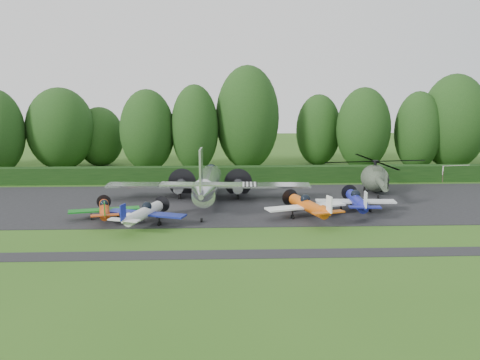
{
  "coord_description": "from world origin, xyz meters",
  "views": [
    {
      "loc": [
        -1.62,
        -42.78,
        12.5
      ],
      "look_at": [
        0.51,
        9.59,
        2.5
      ],
      "focal_mm": 40.0,
      "sensor_mm": 36.0,
      "label": 1
    }
  ],
  "objects_px": {
    "light_plane_white": "(144,213)",
    "helicopter": "(375,176)",
    "light_plane_orange": "(308,206)",
    "transport_plane": "(208,184)",
    "light_plane_blue": "(357,201)",
    "sign_board": "(456,171)",
    "light_plane_red": "(104,209)"
  },
  "relations": [
    {
      "from": "light_plane_blue",
      "to": "helicopter",
      "type": "xyz_separation_m",
      "value": [
        4.18,
        8.47,
        0.78
      ]
    },
    {
      "from": "transport_plane",
      "to": "helicopter",
      "type": "relative_size",
      "value": 1.58
    },
    {
      "from": "light_plane_white",
      "to": "light_plane_blue",
      "type": "height_order",
      "value": "light_plane_blue"
    },
    {
      "from": "transport_plane",
      "to": "light_plane_blue",
      "type": "bearing_deg",
      "value": -22.34
    },
    {
      "from": "helicopter",
      "to": "transport_plane",
      "type": "bearing_deg",
      "value": -177.39
    },
    {
      "from": "light_plane_white",
      "to": "helicopter",
      "type": "distance_m",
      "value": 26.52
    },
    {
      "from": "light_plane_orange",
      "to": "sign_board",
      "type": "height_order",
      "value": "light_plane_orange"
    },
    {
      "from": "light_plane_orange",
      "to": "transport_plane",
      "type": "bearing_deg",
      "value": 161.18
    },
    {
      "from": "light_plane_white",
      "to": "light_plane_orange",
      "type": "xyz_separation_m",
      "value": [
        14.51,
        1.7,
        0.08
      ]
    },
    {
      "from": "light_plane_white",
      "to": "sign_board",
      "type": "distance_m",
      "value": 39.99
    },
    {
      "from": "light_plane_red",
      "to": "sign_board",
      "type": "xyz_separation_m",
      "value": [
        39.24,
        16.49,
        0.38
      ]
    },
    {
      "from": "light_plane_white",
      "to": "light_plane_orange",
      "type": "height_order",
      "value": "light_plane_orange"
    },
    {
      "from": "transport_plane",
      "to": "sign_board",
      "type": "xyz_separation_m",
      "value": [
        30.14,
        9.88,
        -0.51
      ]
    },
    {
      "from": "light_plane_blue",
      "to": "helicopter",
      "type": "distance_m",
      "value": 9.48
    },
    {
      "from": "transport_plane",
      "to": "light_plane_red",
      "type": "height_order",
      "value": "transport_plane"
    },
    {
      "from": "light_plane_white",
      "to": "helicopter",
      "type": "xyz_separation_m",
      "value": [
        23.59,
        12.09,
        0.85
      ]
    },
    {
      "from": "light_plane_blue",
      "to": "sign_board",
      "type": "relative_size",
      "value": 2.17
    },
    {
      "from": "light_plane_white",
      "to": "sign_board",
      "type": "relative_size",
      "value": 2.05
    },
    {
      "from": "light_plane_white",
      "to": "light_plane_blue",
      "type": "distance_m",
      "value": 19.74
    },
    {
      "from": "light_plane_white",
      "to": "helicopter",
      "type": "relative_size",
      "value": 0.55
    },
    {
      "from": "light_plane_red",
      "to": "helicopter",
      "type": "distance_m",
      "value": 29.19
    },
    {
      "from": "transport_plane",
      "to": "light_plane_white",
      "type": "xyz_separation_m",
      "value": [
        -5.33,
        -8.58,
        -0.76
      ]
    },
    {
      "from": "light_plane_blue",
      "to": "helicopter",
      "type": "height_order",
      "value": "helicopter"
    },
    {
      "from": "helicopter",
      "to": "sign_board",
      "type": "xyz_separation_m",
      "value": [
        11.88,
        6.37,
        -0.6
      ]
    },
    {
      "from": "light_plane_blue",
      "to": "helicopter",
      "type": "relative_size",
      "value": 0.59
    },
    {
      "from": "light_plane_blue",
      "to": "sign_board",
      "type": "height_order",
      "value": "light_plane_blue"
    },
    {
      "from": "transport_plane",
      "to": "light_plane_red",
      "type": "bearing_deg",
      "value": -146.94
    },
    {
      "from": "light_plane_blue",
      "to": "sign_board",
      "type": "distance_m",
      "value": 21.88
    },
    {
      "from": "light_plane_red",
      "to": "light_plane_white",
      "type": "distance_m",
      "value": 4.26
    },
    {
      "from": "transport_plane",
      "to": "light_plane_white",
      "type": "height_order",
      "value": "transport_plane"
    },
    {
      "from": "transport_plane",
      "to": "light_plane_white",
      "type": "relative_size",
      "value": 2.85
    },
    {
      "from": "light_plane_blue",
      "to": "helicopter",
      "type": "bearing_deg",
      "value": 60.46
    }
  ]
}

